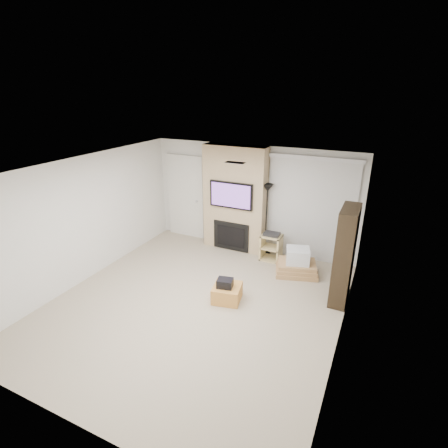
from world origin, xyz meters
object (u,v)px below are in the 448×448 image
at_px(bookshelf, 345,256).
at_px(ottoman, 227,293).
at_px(box_stack, 297,264).
at_px(floor_lamp, 267,200).
at_px(av_stand, 271,246).

bearing_deg(bookshelf, ottoman, -153.58).
bearing_deg(box_stack, floor_lamp, 146.81).
xyz_separation_m(ottoman, floor_lamp, (-0.00, 2.14, 1.20)).
xyz_separation_m(floor_lamp, bookshelf, (1.88, -1.20, -0.45)).
xyz_separation_m(floor_lamp, box_stack, (0.92, -0.60, -1.13)).
distance_m(floor_lamp, box_stack, 1.57).
bearing_deg(box_stack, ottoman, -120.87).
bearing_deg(bookshelf, box_stack, 148.03).
height_order(ottoman, box_stack, box_stack).
relative_size(av_stand, box_stack, 0.65).
distance_m(ottoman, av_stand, 1.95).
relative_size(ottoman, floor_lamp, 0.29).
height_order(av_stand, box_stack, av_stand).
bearing_deg(av_stand, box_stack, -29.23).
distance_m(floor_lamp, bookshelf, 2.28).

